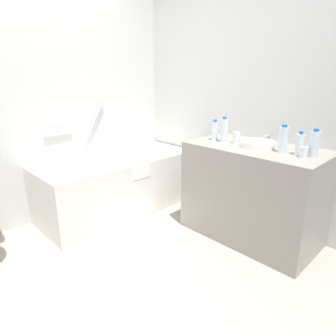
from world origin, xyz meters
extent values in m
plane|color=#9E9389|center=(0.00, 0.00, 0.00)|extent=(4.15, 4.15, 0.00)
cube|color=silver|center=(0.00, 1.33, 1.22)|extent=(3.55, 0.10, 2.45)
cube|color=silver|center=(1.62, 0.00, 1.22)|extent=(0.10, 2.96, 2.45)
cube|color=silver|center=(0.70, 0.92, 0.30)|extent=(1.69, 0.71, 0.60)
cube|color=white|center=(0.70, 0.92, 0.56)|extent=(1.38, 0.51, 0.09)
cylinder|color=#B7B7BC|center=(1.36, 0.92, 0.64)|extent=(0.09, 0.03, 0.03)
cylinder|color=#B7B7BC|center=(0.66, 1.25, 0.96)|extent=(0.27, 0.03, 0.42)
cylinder|color=#B7B7BC|center=(0.24, 1.25, 0.92)|extent=(0.31, 0.03, 0.03)
cube|color=white|center=(0.75, 0.58, 0.55)|extent=(0.22, 0.03, 0.20)
cube|color=gray|center=(1.25, -0.39, 0.43)|extent=(0.64, 1.17, 0.86)
cylinder|color=white|center=(1.25, -0.40, 0.88)|extent=(0.29, 0.29, 0.05)
cylinder|color=#9E9EA3|center=(1.43, -0.40, 0.89)|extent=(0.02, 0.02, 0.08)
cylinder|color=#9E9EA3|center=(1.38, -0.40, 0.93)|extent=(0.12, 0.02, 0.02)
cylinder|color=#9E9EA3|center=(1.43, -0.46, 0.87)|extent=(0.03, 0.03, 0.04)
cylinder|color=#9E9EA3|center=(1.43, -0.34, 0.87)|extent=(0.03, 0.03, 0.04)
cylinder|color=silver|center=(1.22, 0.04, 0.94)|extent=(0.06, 0.06, 0.17)
cylinder|color=blue|center=(1.22, 0.04, 1.04)|extent=(0.03, 0.03, 0.02)
cylinder|color=silver|center=(1.21, -0.08, 0.96)|extent=(0.07, 0.07, 0.21)
cylinder|color=blue|center=(1.21, -0.08, 1.08)|extent=(0.04, 0.04, 0.02)
cylinder|color=silver|center=(1.24, -0.75, 0.94)|extent=(0.06, 0.06, 0.16)
cylinder|color=blue|center=(1.24, -0.75, 1.03)|extent=(0.03, 0.03, 0.02)
cylinder|color=silver|center=(1.26, -0.85, 0.95)|extent=(0.07, 0.07, 0.19)
cylinder|color=blue|center=(1.26, -0.85, 1.06)|extent=(0.04, 0.04, 0.02)
cylinder|color=silver|center=(1.22, -0.63, 0.96)|extent=(0.07, 0.07, 0.20)
cylinder|color=blue|center=(1.22, -0.63, 1.07)|extent=(0.04, 0.04, 0.02)
cylinder|color=white|center=(1.24, -0.19, 0.91)|extent=(0.06, 0.06, 0.10)
cylinder|color=white|center=(1.19, -0.81, 0.90)|extent=(0.06, 0.06, 0.08)
cube|color=white|center=(0.57, 0.31, 0.01)|extent=(0.62, 0.43, 0.01)
camera|label=1|loc=(-0.99, -1.60, 1.44)|focal=31.04mm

